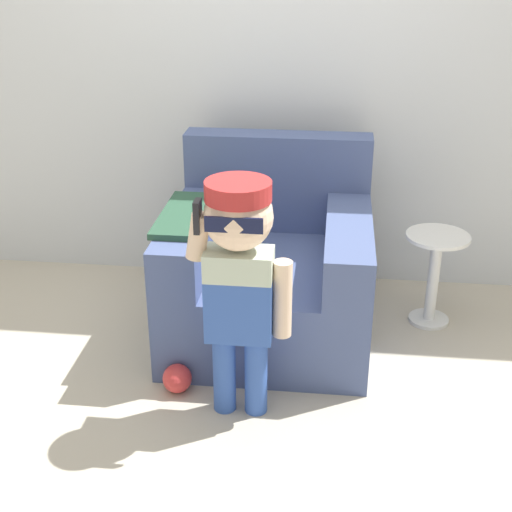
{
  "coord_description": "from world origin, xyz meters",
  "views": [
    {
      "loc": [
        0.46,
        -3.21,
        1.92
      ],
      "look_at": [
        0.14,
        -0.35,
        0.59
      ],
      "focal_mm": 50.0,
      "sensor_mm": 36.0,
      "label": 1
    }
  ],
  "objects": [
    {
      "name": "ground_plane",
      "position": [
        0.0,
        0.0,
        0.0
      ],
      "size": [
        10.0,
        10.0,
        0.0
      ],
      "primitive_type": "plane",
      "color": "#BCB29E"
    },
    {
      "name": "armchair",
      "position": [
        0.16,
        0.03,
        0.33
      ],
      "size": [
        1.0,
        1.04,
        0.94
      ],
      "color": "#475684",
      "rests_on": "ground_plane"
    },
    {
      "name": "side_table",
      "position": [
        1.0,
        0.19,
        0.3
      ],
      "size": [
        0.33,
        0.33,
        0.5
      ],
      "color": "white",
      "rests_on": "ground_plane"
    },
    {
      "name": "person_child",
      "position": [
        0.11,
        -0.69,
        0.7
      ],
      "size": [
        0.43,
        0.32,
        1.05
      ],
      "color": "#3356AD",
      "rests_on": "ground_plane"
    },
    {
      "name": "toy_ball",
      "position": [
        -0.2,
        -0.59,
        0.07
      ],
      "size": [
        0.13,
        0.13,
        0.13
      ],
      "color": "#D13838",
      "rests_on": "ground_plane"
    },
    {
      "name": "wall_back",
      "position": [
        0.0,
        0.69,
        1.3
      ],
      "size": [
        10.0,
        0.05,
        2.6
      ],
      "color": "silver",
      "rests_on": "ground_plane"
    }
  ]
}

